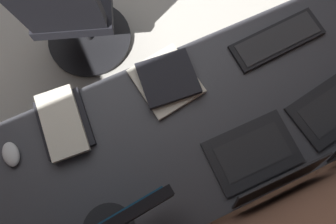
{
  "coord_description": "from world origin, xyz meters",
  "views": [
    {
      "loc": [
        0.43,
        1.92,
        2.03
      ],
      "look_at": [
        0.3,
        1.64,
        0.95
      ],
      "focal_mm": 34.69,
      "sensor_mm": 36.0,
      "label": 1
    }
  ],
  "objects_px": {
    "drawer_pedestal": "(78,201)",
    "book_stack_far": "(63,123)",
    "laptop_leftmost": "(262,164)",
    "keyboard_main": "(277,40)",
    "mouse_main": "(11,154)",
    "book_stack_near": "(167,80)",
    "office_chair": "(72,13)"
  },
  "relations": [
    {
      "from": "drawer_pedestal",
      "to": "book_stack_far",
      "type": "distance_m",
      "value": 0.51
    },
    {
      "from": "drawer_pedestal",
      "to": "laptop_leftmost",
      "type": "distance_m",
      "value": 0.93
    },
    {
      "from": "keyboard_main",
      "to": "mouse_main",
      "type": "xyz_separation_m",
      "value": [
        1.21,
        -0.0,
        0.01
      ]
    },
    {
      "from": "drawer_pedestal",
      "to": "book_stack_far",
      "type": "xyz_separation_m",
      "value": [
        -0.15,
        -0.26,
        0.41
      ]
    },
    {
      "from": "mouse_main",
      "to": "book_stack_near",
      "type": "xyz_separation_m",
      "value": [
        -0.69,
        -0.03,
        0.01
      ]
    },
    {
      "from": "keyboard_main",
      "to": "book_stack_far",
      "type": "bearing_deg",
      "value": -1.9
    },
    {
      "from": "mouse_main",
      "to": "drawer_pedestal",
      "type": "bearing_deg",
      "value": 109.3
    },
    {
      "from": "laptop_leftmost",
      "to": "book_stack_far",
      "type": "height_order",
      "value": "laptop_leftmost"
    },
    {
      "from": "laptop_leftmost",
      "to": "drawer_pedestal",
      "type": "bearing_deg",
      "value": -15.32
    },
    {
      "from": "drawer_pedestal",
      "to": "book_stack_far",
      "type": "height_order",
      "value": "book_stack_far"
    },
    {
      "from": "book_stack_near",
      "to": "office_chair",
      "type": "bearing_deg",
      "value": -69.0
    },
    {
      "from": "mouse_main",
      "to": "book_stack_near",
      "type": "height_order",
      "value": "book_stack_near"
    },
    {
      "from": "keyboard_main",
      "to": "mouse_main",
      "type": "height_order",
      "value": "mouse_main"
    },
    {
      "from": "drawer_pedestal",
      "to": "keyboard_main",
      "type": "height_order",
      "value": "keyboard_main"
    },
    {
      "from": "keyboard_main",
      "to": "book_stack_far",
      "type": "xyz_separation_m",
      "value": [
        0.98,
        -0.03,
        0.01
      ]
    },
    {
      "from": "laptop_leftmost",
      "to": "book_stack_far",
      "type": "relative_size",
      "value": 1.17
    },
    {
      "from": "keyboard_main",
      "to": "book_stack_near",
      "type": "height_order",
      "value": "book_stack_near"
    },
    {
      "from": "drawer_pedestal",
      "to": "laptop_leftmost",
      "type": "relative_size",
      "value": 1.98
    },
    {
      "from": "laptop_leftmost",
      "to": "keyboard_main",
      "type": "height_order",
      "value": "laptop_leftmost"
    },
    {
      "from": "mouse_main",
      "to": "office_chair",
      "type": "xyz_separation_m",
      "value": [
        -0.43,
        -0.71,
        -0.29
      ]
    },
    {
      "from": "laptop_leftmost",
      "to": "mouse_main",
      "type": "bearing_deg",
      "value": -27.22
    },
    {
      "from": "book_stack_near",
      "to": "keyboard_main",
      "type": "bearing_deg",
      "value": 176.94
    },
    {
      "from": "drawer_pedestal",
      "to": "keyboard_main",
      "type": "distance_m",
      "value": 1.22
    },
    {
      "from": "book_stack_near",
      "to": "drawer_pedestal",
      "type": "bearing_deg",
      "value": 22.85
    },
    {
      "from": "drawer_pedestal",
      "to": "laptop_leftmost",
      "type": "height_order",
      "value": "laptop_leftmost"
    },
    {
      "from": "book_stack_near",
      "to": "office_chair",
      "type": "distance_m",
      "value": 0.79
    },
    {
      "from": "keyboard_main",
      "to": "laptop_leftmost",
      "type": "bearing_deg",
      "value": 52.69
    },
    {
      "from": "mouse_main",
      "to": "book_stack_far",
      "type": "xyz_separation_m",
      "value": [
        -0.23,
        -0.03,
        0.01
      ]
    },
    {
      "from": "drawer_pedestal",
      "to": "office_chair",
      "type": "relative_size",
      "value": 0.72
    },
    {
      "from": "keyboard_main",
      "to": "office_chair",
      "type": "relative_size",
      "value": 0.44
    },
    {
      "from": "laptop_leftmost",
      "to": "office_chair",
      "type": "bearing_deg",
      "value": -69.09
    },
    {
      "from": "keyboard_main",
      "to": "book_stack_far",
      "type": "relative_size",
      "value": 1.42
    }
  ]
}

